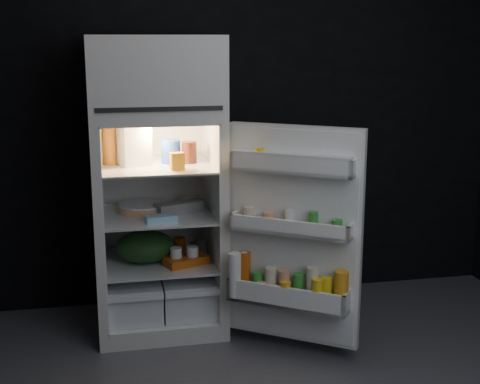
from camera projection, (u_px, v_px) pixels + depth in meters
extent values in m
cube|color=black|center=(212.00, 102.00, 4.39)|extent=(4.00, 0.00, 2.70)
cube|color=silver|center=(161.00, 316.00, 4.22)|extent=(0.76, 0.70, 0.10)
cube|color=silver|center=(99.00, 220.00, 4.01)|extent=(0.05, 0.70, 1.20)
cube|color=silver|center=(215.00, 213.00, 4.15)|extent=(0.05, 0.70, 1.20)
cube|color=white|center=(154.00, 204.00, 4.39)|extent=(0.66, 0.05, 1.20)
cube|color=silver|center=(155.00, 113.00, 3.94)|extent=(0.76, 0.70, 0.06)
cube|color=silver|center=(154.00, 72.00, 3.88)|extent=(0.76, 0.70, 0.42)
cube|color=black|center=(160.00, 109.00, 3.58)|extent=(0.68, 0.01, 0.02)
cube|color=white|center=(104.00, 220.00, 3.99)|extent=(0.01, 0.65, 1.20)
cube|color=white|center=(211.00, 215.00, 4.12)|extent=(0.01, 0.65, 1.20)
cube|color=white|center=(156.00, 120.00, 3.92)|extent=(0.66, 0.65, 0.01)
cube|color=white|center=(161.00, 309.00, 4.19)|extent=(0.66, 0.65, 0.01)
cube|color=white|center=(157.00, 166.00, 3.98)|extent=(0.65, 0.63, 0.01)
cube|color=white|center=(158.00, 214.00, 4.05)|extent=(0.65, 0.63, 0.01)
cube|color=white|center=(160.00, 261.00, 4.12)|extent=(0.65, 0.63, 0.01)
cube|color=white|center=(134.00, 293.00, 4.15)|extent=(0.32, 0.59, 0.22)
cube|color=white|center=(186.00, 289.00, 4.21)|extent=(0.32, 0.59, 0.22)
cube|color=white|center=(136.00, 299.00, 3.82)|extent=(0.32, 0.02, 0.03)
cube|color=white|center=(193.00, 294.00, 3.88)|extent=(0.32, 0.02, 0.03)
cube|color=#FFE5B2|center=(156.00, 124.00, 3.88)|extent=(0.14, 0.14, 0.02)
cube|color=silver|center=(294.00, 235.00, 3.69)|extent=(0.65, 0.48, 1.22)
cube|color=white|center=(293.00, 236.00, 3.67)|extent=(0.59, 0.42, 1.18)
cube|color=white|center=(291.00, 172.00, 3.55)|extent=(0.61, 0.46, 0.02)
cube|color=white|center=(289.00, 166.00, 3.51)|extent=(0.57, 0.41, 0.10)
cube|color=white|center=(352.00, 169.00, 3.41)|extent=(0.07, 0.09, 0.10)
cube|color=white|center=(234.00, 160.00, 3.67)|extent=(0.07, 0.09, 0.10)
cube|color=white|center=(290.00, 232.00, 3.62)|extent=(0.61, 0.47, 0.02)
cube|color=white|center=(288.00, 228.00, 3.58)|extent=(0.57, 0.41, 0.09)
cube|color=white|center=(350.00, 233.00, 3.48)|extent=(0.07, 0.09, 0.09)
cube|color=white|center=(234.00, 220.00, 3.74)|extent=(0.07, 0.09, 0.09)
cube|color=white|center=(287.00, 304.00, 3.69)|extent=(0.64, 0.51, 0.02)
cube|color=white|center=(284.00, 298.00, 3.63)|extent=(0.57, 0.41, 0.13)
cube|color=white|center=(346.00, 304.00, 3.55)|extent=(0.10, 0.13, 0.13)
cube|color=white|center=(233.00, 286.00, 3.81)|extent=(0.10, 0.13, 0.13)
cube|color=white|center=(292.00, 155.00, 3.53)|extent=(0.59, 0.45, 0.02)
cylinder|color=#338C33|center=(299.00, 162.00, 3.52)|extent=(0.08, 0.08, 0.09)
cylinder|color=yellow|center=(260.00, 158.00, 3.60)|extent=(0.08, 0.08, 0.10)
cylinder|color=#338C33|center=(337.00, 228.00, 3.51)|extent=(0.08, 0.08, 0.09)
cylinder|color=#338C33|center=(313.00, 223.00, 3.55)|extent=(0.07, 0.07, 0.12)
cylinder|color=silver|center=(290.00, 220.00, 3.60)|extent=(0.08, 0.08, 0.11)
cylinder|color=tan|center=(269.00, 220.00, 3.65)|extent=(0.08, 0.08, 0.09)
cylinder|color=beige|center=(249.00, 216.00, 3.70)|extent=(0.08, 0.08, 0.11)
cylinder|color=orange|center=(341.00, 291.00, 3.55)|extent=(0.11, 0.11, 0.22)
cylinder|color=yellow|center=(326.00, 293.00, 3.58)|extent=(0.08, 0.08, 0.17)
cylinder|color=beige|center=(312.00, 287.00, 3.61)|extent=(0.09, 0.09, 0.22)
cylinder|color=#338C33|center=(298.00, 289.00, 3.65)|extent=(0.09, 0.09, 0.17)
cylinder|color=tan|center=(284.00, 286.00, 3.68)|extent=(0.09, 0.09, 0.18)
cylinder|color=beige|center=(271.00, 283.00, 3.71)|extent=(0.09, 0.09, 0.19)
cylinder|color=#338C33|center=(257.00, 284.00, 3.74)|extent=(0.09, 0.09, 0.15)
cylinder|color=#BA5010|center=(244.00, 274.00, 3.76)|extent=(0.10, 0.10, 0.25)
cylinder|color=yellow|center=(317.00, 295.00, 3.56)|extent=(0.08, 0.08, 0.17)
cylinder|color=orange|center=(285.00, 293.00, 3.64)|extent=(0.08, 0.08, 0.13)
cylinder|color=tan|center=(261.00, 292.00, 3.70)|extent=(0.08, 0.08, 0.11)
cylinder|color=white|center=(235.00, 275.00, 3.74)|extent=(0.10, 0.10, 0.25)
cylinder|color=white|center=(244.00, 254.00, 3.74)|extent=(0.05, 0.05, 0.02)
cube|color=white|center=(134.00, 145.00, 3.95)|extent=(0.21, 0.21, 0.24)
cylinder|color=#1E41A7|center=(171.00, 152.00, 4.02)|extent=(0.15, 0.15, 0.14)
cylinder|color=black|center=(189.00, 152.00, 4.02)|extent=(0.10, 0.10, 0.13)
cylinder|color=orange|center=(109.00, 146.00, 3.97)|extent=(0.10, 0.10, 0.22)
cube|color=orange|center=(177.00, 161.00, 3.82)|extent=(0.08, 0.07, 0.10)
cube|color=gray|center=(179.00, 208.00, 4.04)|extent=(0.31, 0.20, 0.07)
cylinder|color=tan|center=(144.00, 208.00, 4.10)|extent=(0.35, 0.35, 0.04)
cube|color=#8FC3DD|center=(161.00, 219.00, 3.85)|extent=(0.19, 0.11, 0.04)
cube|color=beige|center=(189.00, 200.00, 4.26)|extent=(0.13, 0.11, 0.05)
ellipsoid|color=#193815|center=(145.00, 246.00, 4.07)|extent=(0.40, 0.36, 0.20)
cube|color=#BA5010|center=(186.00, 261.00, 4.03)|extent=(0.29, 0.22, 0.05)
cylinder|color=#BA5010|center=(180.00, 244.00, 4.29)|extent=(0.09, 0.09, 0.09)
cylinder|color=#BCBDC1|center=(202.00, 246.00, 4.26)|extent=(0.08, 0.08, 0.09)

